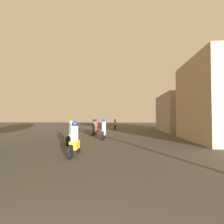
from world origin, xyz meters
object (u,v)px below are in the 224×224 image
at_px(motorcycle_blue, 115,125).
at_px(building_right_far, 184,113).
at_px(motorcycle_silver, 104,131).
at_px(motorcycle_red, 96,127).
at_px(motorcycle_white, 71,135).
at_px(motorcycle_yellow, 75,141).
at_px(motorcycle_orange, 94,129).

relative_size(motorcycle_blue, building_right_far, 0.27).
relative_size(motorcycle_silver, building_right_far, 0.26).
bearing_deg(motorcycle_silver, motorcycle_red, 102.91).
xyz_separation_m(motorcycle_red, motorcycle_blue, (1.90, 5.44, -0.04)).
relative_size(motorcycle_white, motorcycle_silver, 0.96).
height_order(motorcycle_white, motorcycle_silver, motorcycle_silver).
relative_size(motorcycle_yellow, motorcycle_red, 0.91).
bearing_deg(motorcycle_blue, motorcycle_silver, -89.87).
relative_size(motorcycle_yellow, motorcycle_blue, 0.95).
xyz_separation_m(motorcycle_silver, motorcycle_orange, (-1.24, 2.97, -0.02)).
bearing_deg(motorcycle_white, motorcycle_silver, 62.09).
relative_size(motorcycle_orange, motorcycle_blue, 1.05).
xyz_separation_m(motorcycle_silver, building_right_far, (8.98, 7.99, 1.60)).
bearing_deg(motorcycle_yellow, motorcycle_red, 89.36).
bearing_deg(motorcycle_red, motorcycle_silver, -83.76).
relative_size(motorcycle_yellow, motorcycle_orange, 0.91).
bearing_deg(motorcycle_white, motorcycle_blue, 83.14).
xyz_separation_m(motorcycle_orange, building_right_far, (10.21, 5.03, 1.62)).
bearing_deg(motorcycle_red, motorcycle_orange, -93.76).
bearing_deg(motorcycle_blue, building_right_far, -17.83).
distance_m(motorcycle_silver, motorcycle_orange, 3.21).
distance_m(motorcycle_orange, building_right_far, 11.50).
bearing_deg(motorcycle_orange, motorcycle_red, 102.25).
relative_size(motorcycle_red, motorcycle_blue, 1.05).
distance_m(motorcycle_white, building_right_far, 15.41).
relative_size(motorcycle_silver, motorcycle_blue, 0.99).
distance_m(motorcycle_red, building_right_far, 10.78).
height_order(motorcycle_orange, motorcycle_blue, motorcycle_orange).
bearing_deg(building_right_far, motorcycle_white, -134.23).
distance_m(motorcycle_yellow, building_right_far, 17.12).
xyz_separation_m(motorcycle_white, motorcycle_orange, (0.47, 5.95, 0.01)).
bearing_deg(motorcycle_orange, motorcycle_white, -86.39).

